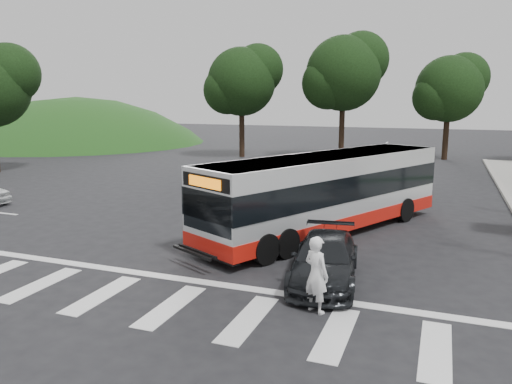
% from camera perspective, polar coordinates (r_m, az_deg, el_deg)
% --- Properties ---
extents(ground, '(140.00, 140.00, 0.00)m').
position_cam_1_polar(ground, '(16.67, -0.98, -6.46)').
color(ground, black).
rests_on(ground, ground).
extents(hillside_nw, '(44.00, 44.00, 10.00)m').
position_cam_1_polar(hillside_nw, '(58.87, -19.60, 5.34)').
color(hillside_nw, '#1B4415').
rests_on(hillside_nw, ground).
extents(crosswalk_ladder, '(18.00, 2.60, 0.01)m').
position_cam_1_polar(crosswalk_ladder, '(12.45, -9.70, -12.73)').
color(crosswalk_ladder, silver).
rests_on(crosswalk_ladder, ground).
extents(tree_north_a, '(6.60, 6.15, 10.17)m').
position_cam_1_polar(tree_north_a, '(41.65, 10.10, 13.34)').
color(tree_north_a, black).
rests_on(tree_north_a, ground).
extents(tree_north_b, '(5.72, 5.33, 8.43)m').
position_cam_1_polar(tree_north_b, '(42.87, 21.30, 11.02)').
color(tree_north_b, black).
rests_on(tree_north_b, ground).
extents(tree_north_c, '(6.16, 5.74, 9.30)m').
position_cam_1_polar(tree_north_c, '(41.98, -1.53, 12.62)').
color(tree_north_c, black).
rests_on(tree_north_c, ground).
extents(transit_bus, '(7.14, 11.01, 2.87)m').
position_cam_1_polar(transit_bus, '(18.52, 8.13, -0.24)').
color(transit_bus, silver).
rests_on(transit_bus, ground).
extents(pedestrian, '(0.79, 0.70, 1.83)m').
position_cam_1_polar(pedestrian, '(11.75, 6.91, -9.33)').
color(pedestrian, white).
rests_on(pedestrian, ground).
extents(dark_sedan, '(2.30, 4.44, 1.23)m').
position_cam_1_polar(dark_sedan, '(13.77, 7.86, -7.63)').
color(dark_sedan, black).
rests_on(dark_sedan, ground).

